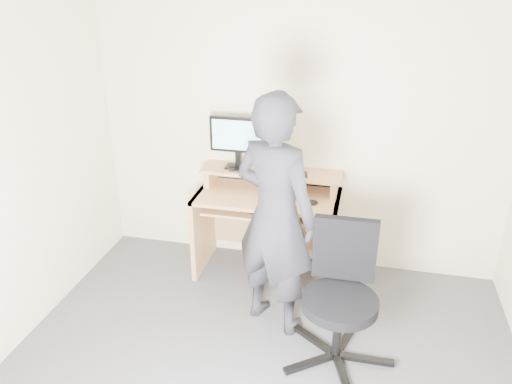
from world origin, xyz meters
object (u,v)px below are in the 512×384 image
at_px(monitor, 237,138).
at_px(person, 275,216).
at_px(desk, 269,212).
at_px(office_chair, 341,290).

xyz_separation_m(monitor, person, (0.48, -0.80, -0.29)).
height_order(desk, person, person).
xyz_separation_m(desk, monitor, (-0.29, 0.07, 0.63)).
distance_m(monitor, office_chair, 1.58).
distance_m(desk, person, 0.83).
relative_size(desk, person, 0.67).
bearing_deg(desk, person, -75.46).
xyz_separation_m(office_chair, person, (-0.50, 0.25, 0.37)).
bearing_deg(monitor, desk, -13.07).
bearing_deg(desk, monitor, 167.06).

